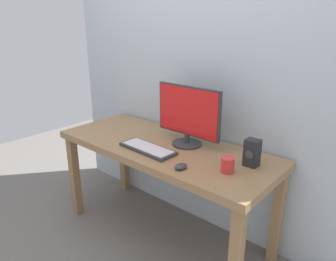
{
  "coord_description": "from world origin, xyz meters",
  "views": [
    {
      "loc": [
        1.45,
        -1.63,
        1.66
      ],
      "look_at": [
        0.04,
        0.0,
        0.9
      ],
      "focal_mm": 34.28,
      "sensor_mm": 36.0,
      "label": 1
    }
  ],
  "objects_px": {
    "mouse": "(181,166)",
    "desk": "(164,156)",
    "monitor": "(188,115)",
    "speaker_right": "(252,153)",
    "keyboard_primary": "(148,149)",
    "coffee_mug": "(228,165)"
  },
  "relations": [
    {
      "from": "keyboard_primary",
      "to": "mouse",
      "type": "relative_size",
      "value": 4.84
    },
    {
      "from": "speaker_right",
      "to": "coffee_mug",
      "type": "xyz_separation_m",
      "value": [
        -0.07,
        -0.17,
        -0.04
      ]
    },
    {
      "from": "keyboard_primary",
      "to": "coffee_mug",
      "type": "relative_size",
      "value": 4.63
    },
    {
      "from": "keyboard_primary",
      "to": "speaker_right",
      "type": "relative_size",
      "value": 2.49
    },
    {
      "from": "keyboard_primary",
      "to": "mouse",
      "type": "xyz_separation_m",
      "value": [
        0.36,
        -0.08,
        0.01
      ]
    },
    {
      "from": "monitor",
      "to": "mouse",
      "type": "relative_size",
      "value": 5.89
    },
    {
      "from": "desk",
      "to": "speaker_right",
      "type": "distance_m",
      "value": 0.68
    },
    {
      "from": "monitor",
      "to": "speaker_right",
      "type": "height_order",
      "value": "monitor"
    },
    {
      "from": "monitor",
      "to": "desk",
      "type": "bearing_deg",
      "value": -136.02
    },
    {
      "from": "keyboard_primary",
      "to": "mouse",
      "type": "bearing_deg",
      "value": -12.25
    },
    {
      "from": "monitor",
      "to": "speaker_right",
      "type": "distance_m",
      "value": 0.54
    },
    {
      "from": "monitor",
      "to": "keyboard_primary",
      "type": "distance_m",
      "value": 0.37
    },
    {
      "from": "mouse",
      "to": "speaker_right",
      "type": "bearing_deg",
      "value": 52.9
    },
    {
      "from": "mouse",
      "to": "desk",
      "type": "bearing_deg",
      "value": 152.03
    },
    {
      "from": "coffee_mug",
      "to": "speaker_right",
      "type": "bearing_deg",
      "value": 68.77
    },
    {
      "from": "desk",
      "to": "speaker_right",
      "type": "relative_size",
      "value": 9.64
    },
    {
      "from": "keyboard_primary",
      "to": "mouse",
      "type": "distance_m",
      "value": 0.37
    },
    {
      "from": "coffee_mug",
      "to": "monitor",
      "type": "bearing_deg",
      "value": 156.6
    },
    {
      "from": "mouse",
      "to": "monitor",
      "type": "bearing_deg",
      "value": 127.85
    },
    {
      "from": "desk",
      "to": "monitor",
      "type": "distance_m",
      "value": 0.36
    },
    {
      "from": "monitor",
      "to": "mouse",
      "type": "bearing_deg",
      "value": -58.2
    },
    {
      "from": "desk",
      "to": "mouse",
      "type": "height_order",
      "value": "mouse"
    }
  ]
}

